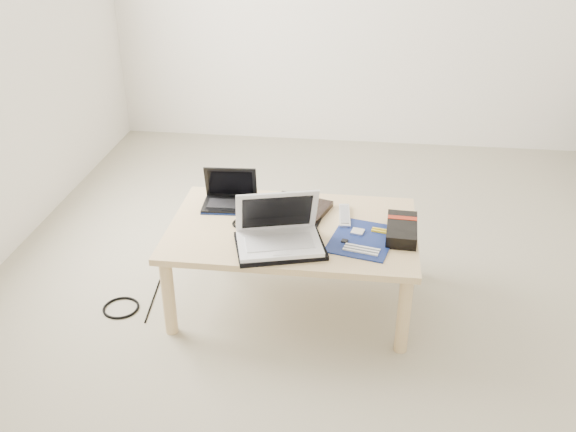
# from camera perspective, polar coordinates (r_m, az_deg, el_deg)

# --- Properties ---
(ground) EXTENTS (4.00, 4.00, 0.00)m
(ground) POSITION_cam_1_polar(r_m,az_deg,el_deg) (3.14, 9.03, -6.99)
(ground) COLOR #AEA58D
(ground) RESTS_ON ground
(coffee_table) EXTENTS (1.10, 0.70, 0.40)m
(coffee_table) POSITION_cam_1_polar(r_m,az_deg,el_deg) (2.88, 0.39, -1.79)
(coffee_table) COLOR #D3AF7F
(coffee_table) RESTS_ON ground
(book) EXTENTS (0.32, 0.29, 0.03)m
(book) POSITION_cam_1_polar(r_m,az_deg,el_deg) (2.99, 0.91, 0.72)
(book) COLOR black
(book) RESTS_ON coffee_table
(netbook) EXTENTS (0.26, 0.19, 0.18)m
(netbook) POSITION_cam_1_polar(r_m,az_deg,el_deg) (3.05, -5.19, 1.65)
(netbook) COLOR black
(netbook) RESTS_ON coffee_table
(tablet) EXTENTS (0.31, 0.25, 0.01)m
(tablet) POSITION_cam_1_polar(r_m,az_deg,el_deg) (2.88, -0.07, -0.60)
(tablet) COLOR black
(tablet) RESTS_ON coffee_table
(remote) EXTENTS (0.06, 0.22, 0.02)m
(remote) POSITION_cam_1_polar(r_m,az_deg,el_deg) (2.94, 5.05, 0.02)
(remote) COLOR silver
(remote) RESTS_ON coffee_table
(neoprene_sleeve) EXTENTS (0.43, 0.36, 0.02)m
(neoprene_sleeve) POSITION_cam_1_polar(r_m,az_deg,el_deg) (2.70, -0.72, -2.67)
(neoprene_sleeve) COLOR black
(neoprene_sleeve) RESTS_ON coffee_table
(white_laptop) EXTENTS (0.40, 0.33, 0.23)m
(white_laptop) POSITION_cam_1_polar(r_m,az_deg,el_deg) (2.68, -0.86, -1.47)
(white_laptop) COLOR white
(white_laptop) RESTS_ON neoprene_sleeve
(motherboard) EXTENTS (0.32, 0.37, 0.01)m
(motherboard) POSITION_cam_1_polar(r_m,az_deg,el_deg) (2.78, 6.65, -2.04)
(motherboard) COLOR #0C1E51
(motherboard) RESTS_ON coffee_table
(gpu_box) EXTENTS (0.14, 0.26, 0.06)m
(gpu_box) POSITION_cam_1_polar(r_m,az_deg,el_deg) (2.82, 10.07, -1.19)
(gpu_box) COLOR black
(gpu_box) RESTS_ON coffee_table
(cable_coil) EXTENTS (0.13, 0.13, 0.01)m
(cable_coil) POSITION_cam_1_polar(r_m,az_deg,el_deg) (2.88, -4.01, -0.66)
(cable_coil) COLOR black
(cable_coil) RESTS_ON coffee_table
(floor_cable_coil) EXTENTS (0.21, 0.21, 0.01)m
(floor_cable_coil) POSITION_cam_1_polar(r_m,az_deg,el_deg) (3.11, -14.62, -7.90)
(floor_cable_coil) COLOR black
(floor_cable_coil) RESTS_ON ground
(floor_cable_trail) EXTENTS (0.04, 0.34, 0.01)m
(floor_cable_trail) POSITION_cam_1_polar(r_m,az_deg,el_deg) (3.13, -11.94, -7.34)
(floor_cable_trail) COLOR black
(floor_cable_trail) RESTS_ON ground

